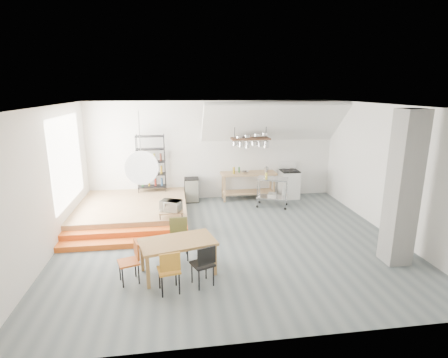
{
  "coord_description": "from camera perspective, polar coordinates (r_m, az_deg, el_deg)",
  "views": [
    {
      "loc": [
        -1.24,
        -7.71,
        3.57
      ],
      "look_at": [
        -0.04,
        0.8,
        1.34
      ],
      "focal_mm": 28.0,
      "sensor_mm": 36.0,
      "label": 1
    }
  ],
  "objects": [
    {
      "name": "bowl",
      "position": [
        11.34,
        3.46,
        1.13
      ],
      "size": [
        0.24,
        0.24,
        0.06
      ],
      "primitive_type": "imported",
      "rotation": [
        0.0,
        0.0,
        0.02
      ],
      "color": "silver",
      "rests_on": "kitchen_counter"
    },
    {
      "name": "paper_lantern",
      "position": [
        6.39,
        -13.29,
        1.8
      ],
      "size": [
        0.6,
        0.6,
        0.6
      ],
      "primitive_type": "sphere",
      "color": "white",
      "rests_on": "ceiling"
    },
    {
      "name": "pot_rack",
      "position": [
        11.01,
        4.48,
        6.2
      ],
      "size": [
        1.2,
        0.5,
        1.43
      ],
      "color": "#43281A",
      "rests_on": "ceiling"
    },
    {
      "name": "window_pane",
      "position": [
        9.77,
        -24.23,
        2.84
      ],
      "size": [
        0.02,
        2.5,
        2.2
      ],
      "primitive_type": "cube",
      "color": "white",
      "rests_on": "wall_left"
    },
    {
      "name": "floor",
      "position": [
        8.58,
        1.0,
        -10.01
      ],
      "size": [
        8.0,
        8.0,
        0.0
      ],
      "primitive_type": "plane",
      "color": "#555E62",
      "rests_on": "ground"
    },
    {
      "name": "wire_shelving",
      "position": [
        11.16,
        -11.8,
        2.67
      ],
      "size": [
        0.88,
        0.38,
        1.8
      ],
      "color": "black",
      "rests_on": "platform"
    },
    {
      "name": "step_upper",
      "position": [
        8.89,
        -15.73,
        -8.74
      ],
      "size": [
        3.0,
        0.35,
        0.27
      ],
      "primitive_type": "cube",
      "color": "#E05C1A",
      "rests_on": "ground"
    },
    {
      "name": "mini_fridge",
      "position": [
        11.37,
        -5.32,
        -1.76
      ],
      "size": [
        0.45,
        0.45,
        0.77
      ],
      "primitive_type": "cube",
      "color": "black",
      "rests_on": "ground"
    },
    {
      "name": "wall_back",
      "position": [
        11.44,
        -1.72,
        4.65
      ],
      "size": [
        8.0,
        0.04,
        3.2
      ],
      "primitive_type": "cube",
      "color": "silver",
      "rests_on": "ground"
    },
    {
      "name": "platform",
      "position": [
        10.35,
        -14.65,
        -4.92
      ],
      "size": [
        3.0,
        3.0,
        0.4
      ],
      "primitive_type": "cube",
      "color": "#9F774F",
      "rests_on": "ground"
    },
    {
      "name": "concrete_column",
      "position": [
        7.94,
        27.19,
        -1.45
      ],
      "size": [
        0.5,
        0.5,
        3.2
      ],
      "primitive_type": "cube",
      "color": "gray",
      "rests_on": "ground"
    },
    {
      "name": "kitchen_counter",
      "position": [
        11.49,
        3.98,
        -0.32
      ],
      "size": [
        1.8,
        0.6,
        0.91
      ],
      "color": "#9F774F",
      "rests_on": "ground"
    },
    {
      "name": "wall_left",
      "position": [
        8.42,
        -26.93,
        -0.57
      ],
      "size": [
        0.04,
        7.0,
        3.2
      ],
      "primitive_type": "cube",
      "color": "silver",
      "rests_on": "ground"
    },
    {
      "name": "chair_red",
      "position": [
        6.94,
        -14.82,
        -12.41
      ],
      "size": [
        0.46,
        0.46,
        0.8
      ],
      "rotation": [
        0.0,
        0.0,
        -1.26
      ],
      "color": "#C3551B",
      "rests_on": "ground"
    },
    {
      "name": "wall_right",
      "position": [
        9.52,
        25.57,
        1.19
      ],
      "size": [
        0.04,
        7.0,
        3.2
      ],
      "primitive_type": "cube",
      "color": "silver",
      "rests_on": "ground"
    },
    {
      "name": "chair_mustard",
      "position": [
        6.42,
        -8.91,
        -14.2
      ],
      "size": [
        0.44,
        0.44,
        0.83
      ],
      "rotation": [
        0.0,
        0.0,
        3.33
      ],
      "color": "#B7791F",
      "rests_on": "ground"
    },
    {
      "name": "dining_table",
      "position": [
        7.0,
        -7.6,
        -10.53
      ],
      "size": [
        1.6,
        1.13,
        0.69
      ],
      "rotation": [
        0.0,
        0.0,
        0.24
      ],
      "color": "olive",
      "rests_on": "ground"
    },
    {
      "name": "step_lower",
      "position": [
        8.6,
        -16.0,
        -10.06
      ],
      "size": [
        3.0,
        0.35,
        0.13
      ],
      "primitive_type": "cube",
      "color": "#E05C1A",
      "rests_on": "ground"
    },
    {
      "name": "microwave",
      "position": [
        8.93,
        -8.68,
        -4.32
      ],
      "size": [
        0.6,
        0.51,
        0.28
      ],
      "primitive_type": "imported",
      "rotation": [
        0.0,
        0.0,
        -0.4
      ],
      "color": "beige",
      "rests_on": "microwave_shelf"
    },
    {
      "name": "slope_ceiling",
      "position": [
        11.08,
        8.01,
        9.15
      ],
      "size": [
        4.4,
        1.44,
        1.32
      ],
      "primitive_type": "cube",
      "rotation": [
        -0.73,
        0.0,
        0.0
      ],
      "color": "white",
      "rests_on": "wall_back"
    },
    {
      "name": "ceiling",
      "position": [
        7.81,
        1.11,
        11.86
      ],
      "size": [
        8.0,
        7.0,
        0.02
      ],
      "primitive_type": "cube",
      "color": "white",
      "rests_on": "wall_back"
    },
    {
      "name": "stove",
      "position": [
        11.89,
        10.57,
        -0.74
      ],
      "size": [
        0.6,
        0.6,
        1.18
      ],
      "color": "white",
      "rests_on": "ground"
    },
    {
      "name": "chair_black",
      "position": [
        6.58,
        -3.27,
        -13.39
      ],
      "size": [
        0.49,
        0.49,
        0.82
      ],
      "rotation": [
        0.0,
        0.0,
        3.53
      ],
      "color": "black",
      "rests_on": "ground"
    },
    {
      "name": "chair_olive",
      "position": [
        7.67,
        -7.38,
        -8.98
      ],
      "size": [
        0.42,
        0.42,
        0.87
      ],
      "rotation": [
        0.0,
        0.0,
        0.04
      ],
      "color": "brown",
      "rests_on": "ground"
    },
    {
      "name": "rolling_cart",
      "position": [
        10.85,
        7.92,
        -1.51
      ],
      "size": [
        1.04,
        0.81,
        0.91
      ],
      "rotation": [
        0.0,
        0.0,
        -0.38
      ],
      "color": "silver",
      "rests_on": "ground"
    },
    {
      "name": "microwave_shelf",
      "position": [
        8.98,
        -8.64,
        -5.27
      ],
      "size": [
        0.6,
        0.4,
        0.16
      ],
      "color": "#9F774F",
      "rests_on": "platform"
    }
  ]
}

